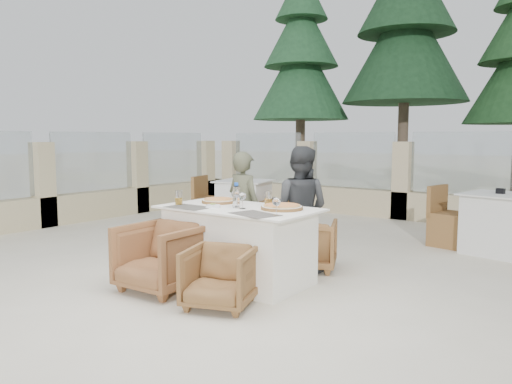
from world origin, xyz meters
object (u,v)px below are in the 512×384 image
Objects in this scene: bg_table_b at (499,224)px; wine_glass_centre at (235,197)px; beer_glass_left at (179,198)px; diner_left at (244,208)px; water_bottle at (236,195)px; pizza_right at (282,207)px; olive_dish at (213,206)px; armchair_near_right at (220,277)px; wine_glass_corner at (277,206)px; dining_table at (239,245)px; armchair_near_left at (161,257)px; beer_glass_right at (268,198)px; armchair_far_left at (257,233)px; wine_glass_near at (242,200)px; armchair_far_right at (309,244)px; bg_table_a at (244,204)px; diner_right at (300,209)px; pizza_left at (218,201)px.

wine_glass_centre is at bearing -114.11° from bg_table_b.
beer_glass_left is 0.89m from diner_left.
water_bottle reaches higher than bg_table_b.
pizza_right is 0.70m from olive_dish.
armchair_near_right is 1.58m from diner_left.
diner_left is at bearing 140.43° from wine_glass_corner.
dining_table is at bearing -30.88° from wine_glass_centre.
beer_glass_left is at bearing 111.01° from armchair_near_left.
olive_dish reaches higher than dining_table.
diner_left is 3.26m from bg_table_b.
water_bottle is (-0.44, -0.17, 0.10)m from pizza_right.
olive_dish is (-0.36, -0.45, -0.05)m from beer_glass_right.
beer_glass_right is at bearing 42.44° from wine_glass_centre.
olive_dish is (0.43, 0.05, -0.05)m from beer_glass_left.
dining_table is 10.63× the size of beer_glass_left.
armchair_far_left is (-0.21, 1.04, -0.46)m from olive_dish.
dining_table is 0.81m from wine_glass_corner.
wine_glass_centre is at bearing 26.86° from beer_glass_left.
wine_glass_near is (0.10, -0.06, 0.48)m from dining_table.
armchair_far_right is (0.15, 0.59, -0.57)m from beer_glass_right.
bg_table_a is (-1.49, 1.93, -0.27)m from diner_left.
wine_glass_near is 0.74m from beer_glass_left.
armchair_far_right is (0.51, 1.04, -0.51)m from olive_dish.
beer_glass_left is 1.55m from armchair_far_right.
armchair_near_right is at bearing -79.93° from beer_glass_right.
dining_table is 8.70× the size of wine_glass_near.
wine_glass_corner is (0.70, -0.27, 0.00)m from wine_glass_centre.
diner_right reaches higher than diner_left.
armchair_far_right is (0.71, 0.72, -0.51)m from pizza_left.
bg_table_a is at bearing 104.62° from armchair_near_right.
diner_left reaches higher than armchair_near_right.
bg_table_b is (2.30, 2.05, 0.06)m from armchair_far_left.
armchair_near_right is 3.97m from bg_table_a.
wine_glass_corner is at bearing -3.58° from olive_dish.
armchair_near_right is (0.75, -1.57, -0.06)m from armchair_far_left.
water_bottle is at bearing -92.34° from dining_table.
beer_glass_right is 0.11× the size of diner_right.
dining_table is 0.49m from wine_glass_centre.
wine_glass_corner is 0.81m from armchair_near_right.
wine_glass_centre is 3.52m from bg_table_b.
beer_glass_left is at bearing -173.29° from olive_dish.
armchair_near_left is (-0.43, -0.67, -0.06)m from dining_table.
armchair_near_left is (-0.75, -1.54, 0.05)m from armchair_far_right.
armchair_far_left is at bearing 114.16° from water_bottle.
diner_left reaches higher than armchair_far_left.
armchair_near_left is at bearing -121.98° from beer_glass_right.
beer_glass_right is 0.09× the size of bg_table_a.
bg_table_a is at bearing 126.31° from water_bottle.
armchair_near_left is (-0.86, -0.81, -0.47)m from pizza_right.
dining_table is 1.22× the size of diner_left.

